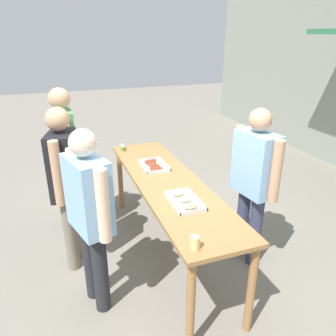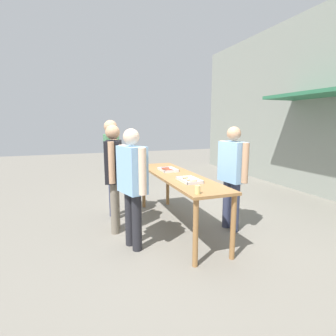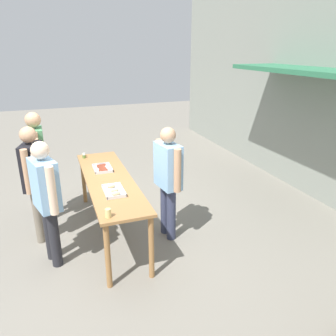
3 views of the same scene
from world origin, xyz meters
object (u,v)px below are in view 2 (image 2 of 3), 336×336
(person_customer_waiting_in_line, at_px, (114,169))
(person_server_behind_table, at_px, (232,170))
(food_tray_buns, at_px, (190,180))
(person_customer_holding_hotdog, at_px, (112,160))
(condiment_jar_mustard, at_px, (146,163))
(beer_cup, at_px, (198,190))
(person_customer_with_cup, at_px, (132,179))
(condiment_jar_ketchup, at_px, (147,164))
(food_tray_sausages, at_px, (168,170))

(person_customer_waiting_in_line, bearing_deg, person_server_behind_table, -92.44)
(food_tray_buns, relative_size, person_customer_holding_hotdog, 0.24)
(condiment_jar_mustard, distance_m, beer_cup, 2.37)
(person_server_behind_table, xyz_separation_m, person_customer_waiting_in_line, (-0.58, -1.84, 0.03))
(person_customer_with_cup, distance_m, person_customer_waiting_in_line, 0.69)
(condiment_jar_mustard, bearing_deg, condiment_jar_ketchup, -5.51)
(food_tray_buns, relative_size, condiment_jar_mustard, 6.82)
(person_customer_with_cup, bearing_deg, person_customer_holding_hotdog, -12.34)
(food_tray_sausages, distance_m, person_customer_holding_hotdog, 1.05)
(food_tray_sausages, xyz_separation_m, food_tray_buns, (0.94, 0.00, 0.01))
(beer_cup, xyz_separation_m, person_customer_waiting_in_line, (-1.37, -0.81, 0.08))
(food_tray_sausages, relative_size, beer_cup, 3.89)
(food_tray_sausages, distance_m, food_tray_buns, 0.94)
(condiment_jar_mustard, xyz_separation_m, condiment_jar_ketchup, (0.08, -0.01, 0.00))
(beer_cup, bearing_deg, condiment_jar_mustard, -179.83)
(condiment_jar_mustard, distance_m, person_customer_holding_hotdog, 0.84)
(condiment_jar_ketchup, bearing_deg, food_tray_sausages, 17.11)
(condiment_jar_mustard, bearing_deg, person_customer_waiting_in_line, -38.95)
(food_tray_sausages, height_order, food_tray_buns, food_tray_buns)
(food_tray_buns, distance_m, condiment_jar_mustard, 1.72)
(beer_cup, relative_size, person_customer_holding_hotdog, 0.06)
(beer_cup, distance_m, person_customer_with_cup, 0.96)
(condiment_jar_mustard, relative_size, person_customer_with_cup, 0.04)
(person_customer_holding_hotdog, height_order, person_customer_with_cup, person_customer_holding_hotdog)
(person_customer_holding_hotdog, bearing_deg, person_customer_with_cup, -176.94)
(beer_cup, bearing_deg, food_tray_buns, 163.45)
(person_customer_holding_hotdog, bearing_deg, food_tray_buns, -145.96)
(food_tray_sausages, bearing_deg, beer_cup, -6.98)
(food_tray_sausages, bearing_deg, person_customer_waiting_in_line, -77.16)
(food_tray_buns, height_order, person_customer_holding_hotdog, person_customer_holding_hotdog)
(person_customer_with_cup, bearing_deg, person_server_behind_table, -103.30)
(condiment_jar_mustard, relative_size, condiment_jar_ketchup, 1.00)
(person_customer_holding_hotdog, xyz_separation_m, person_customer_waiting_in_line, (0.65, -0.06, -0.06))
(beer_cup, distance_m, person_customer_holding_hotdog, 2.16)
(beer_cup, xyz_separation_m, person_server_behind_table, (-0.79, 1.03, 0.05))
(person_customer_waiting_in_line, bearing_deg, person_customer_with_cup, -152.15)
(condiment_jar_mustard, distance_m, person_server_behind_table, 1.89)
(food_tray_buns, height_order, condiment_jar_ketchup, food_tray_buns)
(food_tray_buns, relative_size, beer_cup, 4.23)
(food_tray_buns, distance_m, person_server_behind_table, 0.84)
(person_customer_waiting_in_line, bearing_deg, person_customer_holding_hotdog, 9.87)
(person_customer_waiting_in_line, bearing_deg, condiment_jar_mustard, -23.89)
(person_customer_with_cup, bearing_deg, food_tray_buns, -108.95)
(person_customer_holding_hotdog, height_order, person_customer_waiting_in_line, person_customer_holding_hotdog)
(food_tray_sausages, bearing_deg, person_customer_holding_hotdog, -113.79)
(condiment_jar_mustard, height_order, person_customer_holding_hotdog, person_customer_holding_hotdog)
(person_server_behind_table, relative_size, person_customer_waiting_in_line, 0.98)
(person_customer_with_cup, bearing_deg, beer_cup, -153.01)
(person_customer_with_cup, bearing_deg, food_tray_sausages, -59.98)
(person_server_behind_table, height_order, person_customer_holding_hotdog, person_customer_holding_hotdog)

